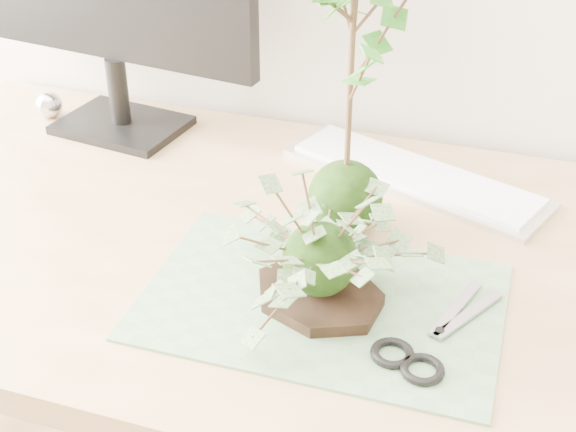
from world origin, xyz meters
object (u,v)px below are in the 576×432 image
(desk, at_px, (371,312))
(keyboard, at_px, (414,176))
(maple_kokedama, at_px, (353,19))
(ivy_kokedama, at_px, (321,229))

(desk, relative_size, keyboard, 3.79)
(maple_kokedama, xyz_separation_m, keyboard, (0.07, 0.16, -0.28))
(desk, xyz_separation_m, maple_kokedama, (-0.06, 0.06, 0.38))
(ivy_kokedama, relative_size, keyboard, 0.71)
(desk, relative_size, ivy_kokedama, 5.35)
(desk, bearing_deg, ivy_kokedama, -111.31)
(desk, height_order, maple_kokedama, maple_kokedama)
(maple_kokedama, bearing_deg, ivy_kokedama, -85.36)
(keyboard, bearing_deg, desk, -71.80)
(ivy_kokedama, distance_m, maple_kokedama, 0.25)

